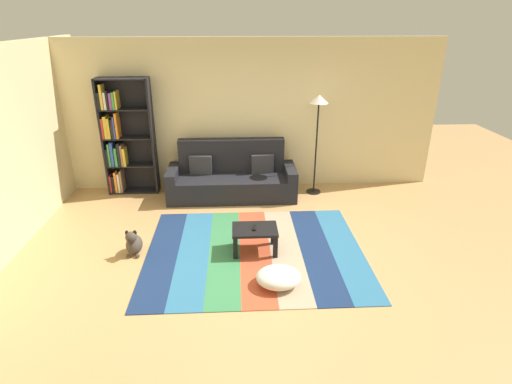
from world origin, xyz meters
TOP-DOWN VIEW (x-y plane):
  - ground_plane at (0.00, 0.00)m, footprint 14.00×14.00m
  - back_wall at (0.00, 2.55)m, footprint 6.80×0.10m
  - left_wall at (-3.40, 0.75)m, footprint 0.10×5.50m
  - rug at (-0.06, 0.05)m, footprint 2.98×2.47m
  - couch at (-0.38, 2.02)m, footprint 2.26×0.80m
  - bookshelf at (-2.32, 2.31)m, footprint 0.90×0.28m
  - coffee_table at (-0.07, 0.07)m, footprint 0.62×0.43m
  - pouf at (0.18, -0.73)m, footprint 0.54×0.47m
  - dog at (-1.72, 0.10)m, footprint 0.22×0.35m
  - standing_lamp at (1.13, 2.09)m, footprint 0.32×0.32m
  - tv_remote at (-0.07, 0.08)m, footprint 0.06×0.15m

SIDE VIEW (x-z plane):
  - ground_plane at x=0.00m, z-range 0.00..0.00m
  - rug at x=-0.06m, z-range 0.00..0.01m
  - pouf at x=0.18m, z-range 0.01..0.23m
  - dog at x=-1.72m, z-range -0.04..0.36m
  - coffee_table at x=-0.07m, z-range 0.11..0.46m
  - couch at x=-0.38m, z-range -0.16..0.84m
  - tv_remote at x=-0.07m, z-range 0.36..0.38m
  - bookshelf at x=-2.32m, z-range -0.03..2.04m
  - back_wall at x=0.00m, z-range 0.00..2.70m
  - left_wall at x=-3.40m, z-range 0.00..2.70m
  - standing_lamp at x=1.13m, z-range 0.60..2.39m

